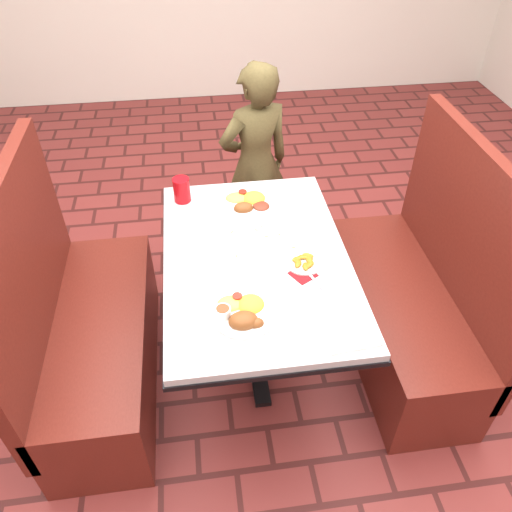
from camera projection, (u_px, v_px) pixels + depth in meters
name	position (u px, v px, depth m)	size (l,w,h in m)	color
dining_table	(256.00, 272.00, 2.24)	(0.81, 1.21, 0.75)	silver
booth_bench_left	(90.00, 338.00, 2.37)	(0.47, 1.20, 1.17)	maroon
booth_bench_right	(411.00, 304.00, 2.53)	(0.47, 1.20, 1.17)	maroon
diner_person	(255.00, 166.00, 3.00)	(0.46, 0.30, 1.25)	brown
near_dinner_plate	(243.00, 310.00, 1.89)	(0.26, 0.26, 0.08)	white
far_dinner_plate	(248.00, 201.00, 2.45)	(0.28, 0.28, 0.07)	white
plantain_plate	(304.00, 262.00, 2.13)	(0.16, 0.16, 0.02)	white
maroon_napkin	(303.00, 274.00, 2.08)	(0.09, 0.09, 0.00)	maroon
spoon_utensil	(315.00, 281.00, 2.05)	(0.01, 0.14, 0.00)	silver
red_tumbler	(182.00, 190.00, 2.46)	(0.08, 0.08, 0.12)	#BA0C12
paper_napkin	(350.00, 335.00, 1.83)	(0.20, 0.15, 0.01)	white
knife_utensil	(261.00, 313.00, 1.91)	(0.01, 0.15, 0.00)	silver
fork_utensil	(232.00, 314.00, 1.91)	(0.01, 0.14, 0.00)	silver
lettuce_shreds	(263.00, 246.00, 2.22)	(0.28, 0.32, 0.00)	#96C14D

